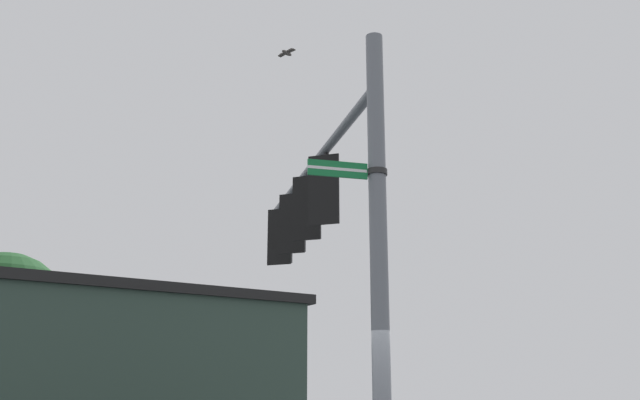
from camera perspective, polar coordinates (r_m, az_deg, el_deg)
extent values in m
cylinder|color=slate|center=(9.80, 4.56, -5.07)|extent=(0.24, 0.24, 6.69)
cylinder|color=slate|center=(13.89, -0.70, 2.45)|extent=(4.19, 6.29, 0.16)
cylinder|color=black|center=(12.81, 0.51, 3.25)|extent=(0.08, 0.08, 0.18)
cube|color=black|center=(12.62, 0.52, 0.61)|extent=(0.36, 0.30, 1.05)
sphere|color=#590F0F|center=(12.90, 0.77, 1.88)|extent=(0.22, 0.22, 0.22)
cube|color=black|center=(12.95, 0.80, 2.27)|extent=(0.24, 0.20, 0.03)
sphere|color=brown|center=(12.80, 0.78, 0.38)|extent=(0.22, 0.22, 0.22)
cube|color=black|center=(12.84, 0.80, 0.78)|extent=(0.24, 0.20, 0.03)
sphere|color=#1EE533|center=(12.70, 0.78, -1.13)|extent=(0.22, 0.22, 0.22)
cube|color=black|center=(12.75, 0.81, -0.72)|extent=(0.24, 0.20, 0.03)
cube|color=black|center=(12.47, 0.28, 0.82)|extent=(0.54, 0.03, 1.22)
cylinder|color=black|center=(13.92, -0.80, 1.67)|extent=(0.08, 0.08, 0.18)
cube|color=black|center=(13.75, -0.81, -0.77)|extent=(0.36, 0.30, 1.05)
sphere|color=#590F0F|center=(14.02, -0.55, 0.42)|extent=(0.22, 0.22, 0.22)
cube|color=black|center=(14.06, -0.53, 0.78)|extent=(0.24, 0.20, 0.03)
sphere|color=brown|center=(13.92, -0.56, -0.96)|extent=(0.22, 0.22, 0.22)
cube|color=black|center=(13.97, -0.53, -0.59)|extent=(0.24, 0.20, 0.03)
sphere|color=#1EE533|center=(13.84, -0.56, -2.36)|extent=(0.22, 0.22, 0.22)
cube|color=black|center=(13.88, -0.53, -1.99)|extent=(0.24, 0.20, 0.03)
cube|color=black|center=(13.60, -1.05, -0.60)|extent=(0.54, 0.03, 1.22)
cylinder|color=black|center=(15.05, -1.92, 0.33)|extent=(0.08, 0.08, 0.18)
cube|color=black|center=(14.89, -1.94, -1.94)|extent=(0.36, 0.30, 1.05)
sphere|color=#590F0F|center=(15.15, -1.68, -0.82)|extent=(0.22, 0.22, 0.22)
cube|color=black|center=(15.20, -1.65, -0.48)|extent=(0.24, 0.20, 0.03)
sphere|color=brown|center=(15.06, -1.69, -2.11)|extent=(0.22, 0.22, 0.22)
cube|color=black|center=(15.11, -1.66, -1.76)|extent=(0.24, 0.20, 0.03)
sphere|color=#1EE533|center=(14.99, -1.70, -3.41)|extent=(0.22, 0.22, 0.22)
cube|color=black|center=(15.03, -1.67, -3.05)|extent=(0.24, 0.20, 0.03)
cube|color=black|center=(14.74, -2.17, -1.79)|extent=(0.54, 0.03, 1.22)
cylinder|color=black|center=(16.19, -2.88, -0.82)|extent=(0.08, 0.08, 0.18)
cube|color=black|center=(16.04, -2.91, -2.95)|extent=(0.36, 0.30, 1.05)
sphere|color=#590F0F|center=(16.30, -2.65, -1.89)|extent=(0.22, 0.22, 0.22)
cube|color=black|center=(16.34, -2.62, -1.57)|extent=(0.24, 0.20, 0.03)
sphere|color=brown|center=(16.21, -2.67, -3.09)|extent=(0.22, 0.22, 0.22)
cube|color=black|center=(16.26, -2.64, -2.76)|extent=(0.24, 0.20, 0.03)
sphere|color=#1EE533|center=(16.14, -2.68, -4.30)|extent=(0.22, 0.22, 0.22)
cube|color=black|center=(16.18, -2.65, -3.97)|extent=(0.24, 0.20, 0.03)
cube|color=black|center=(15.89, -3.13, -2.82)|extent=(0.54, 0.03, 1.22)
cube|color=#147238|center=(9.96, 1.37, 2.37)|extent=(0.71, 0.48, 0.22)
cube|color=white|center=(9.95, 1.34, 2.40)|extent=(0.70, 0.46, 0.04)
cylinder|color=#262626|center=(10.12, 4.40, 2.12)|extent=(0.28, 0.28, 0.08)
ellipsoid|color=#4C4742|center=(13.74, -2.57, 11.21)|extent=(0.17, 0.26, 0.08)
cube|color=#4C4742|center=(13.73, -2.51, 11.27)|extent=(0.34, 0.19, 0.02)
cube|color=#4C4742|center=(13.76, -2.63, 11.22)|extent=(0.34, 0.19, 0.06)
cube|color=#33473D|center=(24.01, -17.96, -13.05)|extent=(12.58, 13.26, 4.76)
cube|color=maroon|center=(27.26, -19.61, -12.65)|extent=(7.94, 9.04, 0.30)
cube|color=black|center=(24.23, -17.46, -7.08)|extent=(13.09, 13.79, 0.30)
sphere|color=#1E4C23|center=(25.14, -23.18, -8.14)|extent=(3.91, 3.91, 3.91)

